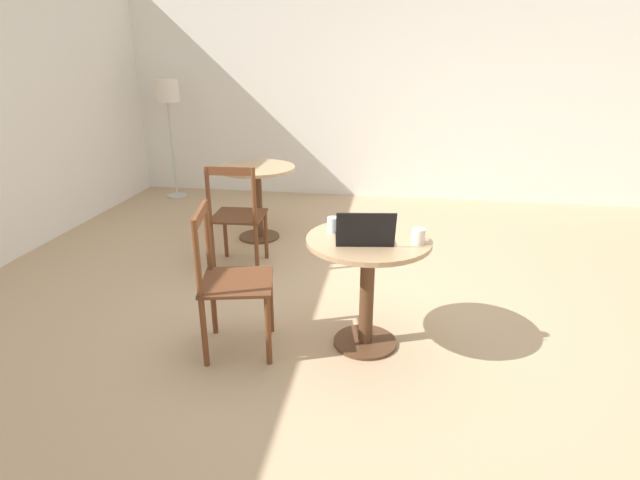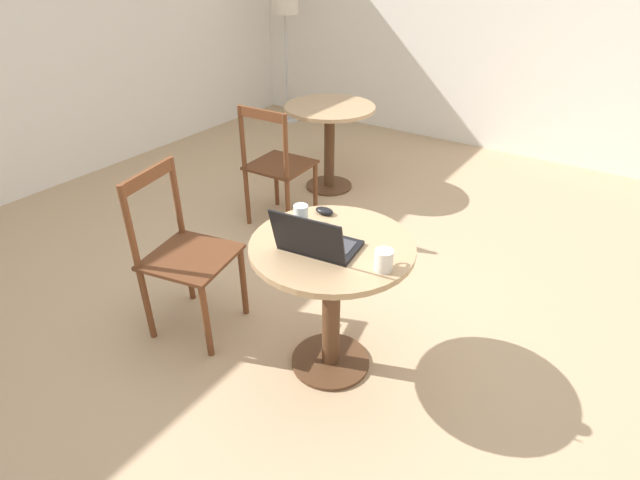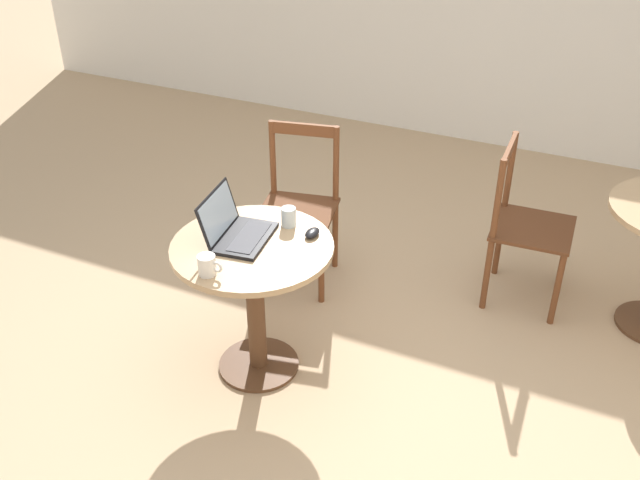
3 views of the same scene
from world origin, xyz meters
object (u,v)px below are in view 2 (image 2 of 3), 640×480
at_px(laptop, 317,242).
at_px(mouse, 324,211).
at_px(mug, 384,260).
at_px(floor_lamp, 285,10).
at_px(chair_near_back, 184,255).
at_px(cafe_table_near, 332,276).
at_px(chair_mid_left, 277,167).
at_px(cafe_table_mid, 330,127).
at_px(drinking_glass, 301,214).

distance_m(laptop, mouse, 0.36).
distance_m(laptop, mug, 0.32).
bearing_deg(floor_lamp, chair_near_back, -150.85).
bearing_deg(chair_near_back, cafe_table_near, -78.01).
relative_size(chair_near_back, mug, 7.98).
relative_size(cafe_table_near, laptop, 2.06).
bearing_deg(laptop, floor_lamp, 39.41).
bearing_deg(chair_mid_left, cafe_table_near, -131.98).
bearing_deg(chair_mid_left, chair_near_back, -164.43).
bearing_deg(cafe_table_mid, floor_lamp, 47.94).
height_order(mouse, drinking_glass, drinking_glass).
bearing_deg(cafe_table_near, drinking_glass, 71.94).
bearing_deg(drinking_glass, mouse, -15.50).
bearing_deg(mug, floor_lamp, 42.87).
height_order(laptop, drinking_glass, laptop).
distance_m(chair_near_back, mug, 1.18).
relative_size(cafe_table_mid, mug, 6.50).
bearing_deg(drinking_glass, chair_mid_left, 43.92).
distance_m(cafe_table_near, cafe_table_mid, 2.21).
distance_m(cafe_table_near, chair_mid_left, 1.60).
bearing_deg(chair_near_back, chair_mid_left, 15.57).
relative_size(cafe_table_near, chair_mid_left, 0.81).
xyz_separation_m(chair_mid_left, drinking_glass, (-0.99, -0.96, 0.32)).
relative_size(cafe_table_mid, laptop, 2.06).
relative_size(floor_lamp, mug, 12.55).
xyz_separation_m(cafe_table_near, mug, (-0.05, -0.29, 0.23)).
height_order(cafe_table_near, laptop, laptop).
bearing_deg(chair_mid_left, floor_lamp, 35.82).
relative_size(cafe_table_mid, drinking_glass, 8.03).
xyz_separation_m(cafe_table_near, drinking_glass, (0.08, 0.23, 0.23)).
bearing_deg(floor_lamp, laptop, -140.59).
distance_m(cafe_table_near, mouse, 0.35).
relative_size(chair_mid_left, drinking_glass, 9.86).
distance_m(chair_near_back, floor_lamp, 3.94).
bearing_deg(drinking_glass, chair_near_back, 112.65).
bearing_deg(floor_lamp, mug, -137.13).
height_order(cafe_table_near, drinking_glass, drinking_glass).
bearing_deg(chair_mid_left, mouse, -130.36).
distance_m(laptop, drinking_glass, 0.27).
relative_size(chair_near_back, floor_lamp, 0.64).
distance_m(chair_near_back, laptop, 0.88).
height_order(chair_mid_left, mug, chair_mid_left).
xyz_separation_m(cafe_table_near, chair_near_back, (-0.18, 0.84, -0.09)).
distance_m(mouse, mug, 0.56).
bearing_deg(chair_mid_left, mug, -127.14).
height_order(cafe_table_mid, chair_near_back, chair_near_back).
distance_m(cafe_table_near, laptop, 0.25).
bearing_deg(mouse, mug, -119.53).
relative_size(mouse, drinking_glass, 1.04).
distance_m(chair_near_back, chair_mid_left, 1.29).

